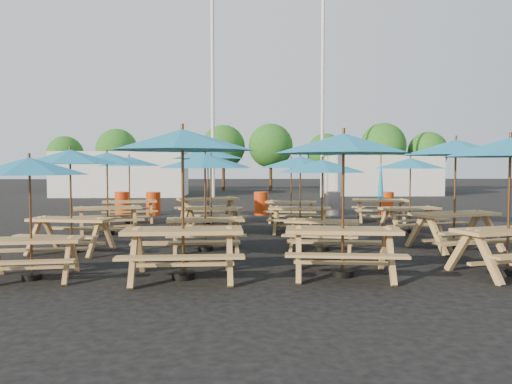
{
  "coord_description": "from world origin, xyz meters",
  "views": [
    {
      "loc": [
        -0.52,
        -14.09,
        1.92
      ],
      "look_at": [
        0.0,
        1.5,
        1.1
      ],
      "focal_mm": 35.0,
      "sensor_mm": 36.0,
      "label": 1
    }
  ],
  "objects_px": {
    "picnic_unit_9": "(322,171)",
    "picnic_unit_8": "(343,151)",
    "picnic_unit_6": "(211,165)",
    "waste_bin_0": "(122,203)",
    "picnic_unit_1": "(70,162)",
    "picnic_unit_2": "(107,162)",
    "waste_bin_4": "(333,203)",
    "picnic_unit_0": "(30,172)",
    "picnic_unit_15": "(381,194)",
    "picnic_unit_10": "(300,166)",
    "waste_bin_3": "(333,203)",
    "picnic_unit_5": "(205,166)",
    "picnic_unit_13": "(456,153)",
    "waste_bin_5": "(386,203)",
    "picnic_unit_3": "(129,165)",
    "picnic_unit_12": "(510,154)",
    "picnic_unit_4": "(182,147)",
    "picnic_unit_7": "(208,157)",
    "picnic_unit_14": "(410,167)",
    "waste_bin_1": "(153,204)",
    "waste_bin_2": "(261,203)",
    "picnic_unit_11": "(291,166)"
  },
  "relations": [
    {
      "from": "picnic_unit_8",
      "to": "picnic_unit_9",
      "type": "relative_size",
      "value": 1.1
    },
    {
      "from": "picnic_unit_6",
      "to": "waste_bin_4",
      "type": "relative_size",
      "value": 2.93
    },
    {
      "from": "picnic_unit_12",
      "to": "waste_bin_3",
      "type": "bearing_deg",
      "value": 80.02
    },
    {
      "from": "picnic_unit_14",
      "to": "picnic_unit_8",
      "type": "bearing_deg",
      "value": -132.87
    },
    {
      "from": "picnic_unit_2",
      "to": "picnic_unit_3",
      "type": "distance_m",
      "value": 2.76
    },
    {
      "from": "picnic_unit_9",
      "to": "picnic_unit_15",
      "type": "height_order",
      "value": "picnic_unit_15"
    },
    {
      "from": "picnic_unit_0",
      "to": "picnic_unit_7",
      "type": "distance_m",
      "value": 8.54
    },
    {
      "from": "picnic_unit_2",
      "to": "picnic_unit_7",
      "type": "height_order",
      "value": "picnic_unit_7"
    },
    {
      "from": "waste_bin_2",
      "to": "waste_bin_5",
      "type": "relative_size",
      "value": 1.0
    },
    {
      "from": "picnic_unit_9",
      "to": "waste_bin_3",
      "type": "xyz_separation_m",
      "value": [
        1.82,
        8.17,
        -1.36
      ]
    },
    {
      "from": "waste_bin_4",
      "to": "picnic_unit_12",
      "type": "bearing_deg",
      "value": -84.63
    },
    {
      "from": "picnic_unit_9",
      "to": "picnic_unit_13",
      "type": "height_order",
      "value": "picnic_unit_13"
    },
    {
      "from": "picnic_unit_13",
      "to": "waste_bin_4",
      "type": "height_order",
      "value": "picnic_unit_13"
    },
    {
      "from": "picnic_unit_1",
      "to": "picnic_unit_9",
      "type": "bearing_deg",
      "value": 11.42
    },
    {
      "from": "picnic_unit_4",
      "to": "picnic_unit_13",
      "type": "relative_size",
      "value": 0.84
    },
    {
      "from": "picnic_unit_10",
      "to": "picnic_unit_6",
      "type": "bearing_deg",
      "value": -170.46
    },
    {
      "from": "picnic_unit_7",
      "to": "picnic_unit_15",
      "type": "relative_size",
      "value": 1.32
    },
    {
      "from": "picnic_unit_5",
      "to": "waste_bin_2",
      "type": "height_order",
      "value": "picnic_unit_5"
    },
    {
      "from": "picnic_unit_12",
      "to": "waste_bin_4",
      "type": "bearing_deg",
      "value": 79.84
    },
    {
      "from": "picnic_unit_9",
      "to": "waste_bin_5",
      "type": "relative_size",
      "value": 2.68
    },
    {
      "from": "waste_bin_1",
      "to": "waste_bin_2",
      "type": "xyz_separation_m",
      "value": [
        4.2,
        -0.01,
        0.0
      ]
    },
    {
      "from": "picnic_unit_2",
      "to": "waste_bin_4",
      "type": "distance_m",
      "value": 9.33
    },
    {
      "from": "picnic_unit_7",
      "to": "picnic_unit_8",
      "type": "height_order",
      "value": "picnic_unit_7"
    },
    {
      "from": "picnic_unit_5",
      "to": "picnic_unit_10",
      "type": "distance_m",
      "value": 3.77
    },
    {
      "from": "picnic_unit_1",
      "to": "picnic_unit_12",
      "type": "height_order",
      "value": "picnic_unit_12"
    },
    {
      "from": "picnic_unit_0",
      "to": "picnic_unit_14",
      "type": "distance_m",
      "value": 10.16
    },
    {
      "from": "picnic_unit_5",
      "to": "picnic_unit_15",
      "type": "height_order",
      "value": "picnic_unit_15"
    },
    {
      "from": "picnic_unit_7",
      "to": "picnic_unit_14",
      "type": "height_order",
      "value": "picnic_unit_7"
    },
    {
      "from": "picnic_unit_10",
      "to": "picnic_unit_11",
      "type": "xyz_separation_m",
      "value": [
        0.02,
        2.66,
        -0.03
      ]
    },
    {
      "from": "picnic_unit_9",
      "to": "picnic_unit_10",
      "type": "distance_m",
      "value": 2.91
    },
    {
      "from": "waste_bin_5",
      "to": "waste_bin_1",
      "type": "bearing_deg",
      "value": 178.46
    },
    {
      "from": "picnic_unit_8",
      "to": "waste_bin_3",
      "type": "bearing_deg",
      "value": 86.82
    },
    {
      "from": "picnic_unit_6",
      "to": "waste_bin_5",
      "type": "distance_m",
      "value": 8.44
    },
    {
      "from": "waste_bin_2",
      "to": "waste_bin_3",
      "type": "xyz_separation_m",
      "value": [
        2.83,
        -0.13,
        0.0
      ]
    },
    {
      "from": "picnic_unit_0",
      "to": "picnic_unit_2",
      "type": "distance_m",
      "value": 5.57
    },
    {
      "from": "waste_bin_3",
      "to": "picnic_unit_8",
      "type": "bearing_deg",
      "value": -99.93
    },
    {
      "from": "picnic_unit_9",
      "to": "picnic_unit_15",
      "type": "bearing_deg",
      "value": 76.77
    },
    {
      "from": "waste_bin_0",
      "to": "picnic_unit_1",
      "type": "bearing_deg",
      "value": -84.1
    },
    {
      "from": "picnic_unit_10",
      "to": "picnic_unit_14",
      "type": "distance_m",
      "value": 3.18
    },
    {
      "from": "picnic_unit_0",
      "to": "waste_bin_1",
      "type": "bearing_deg",
      "value": 81.86
    },
    {
      "from": "picnic_unit_13",
      "to": "waste_bin_0",
      "type": "xyz_separation_m",
      "value": [
        -9.53,
        8.46,
        -1.76
      ]
    },
    {
      "from": "picnic_unit_14",
      "to": "picnic_unit_15",
      "type": "relative_size",
      "value": 1.08
    },
    {
      "from": "picnic_unit_6",
      "to": "picnic_unit_9",
      "type": "relative_size",
      "value": 1.09
    },
    {
      "from": "waste_bin_5",
      "to": "picnic_unit_3",
      "type": "bearing_deg",
      "value": -165.46
    },
    {
      "from": "waste_bin_0",
      "to": "picnic_unit_3",
      "type": "bearing_deg",
      "value": -72.3
    },
    {
      "from": "picnic_unit_2",
      "to": "picnic_unit_8",
      "type": "relative_size",
      "value": 1.06
    },
    {
      "from": "picnic_unit_0",
      "to": "picnic_unit_15",
      "type": "relative_size",
      "value": 0.96
    },
    {
      "from": "picnic_unit_9",
      "to": "waste_bin_2",
      "type": "distance_m",
      "value": 8.47
    },
    {
      "from": "picnic_unit_9",
      "to": "picnic_unit_8",
      "type": "bearing_deg",
      "value": -77.37
    },
    {
      "from": "picnic_unit_1",
      "to": "waste_bin_2",
      "type": "distance_m",
      "value": 9.66
    }
  ]
}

